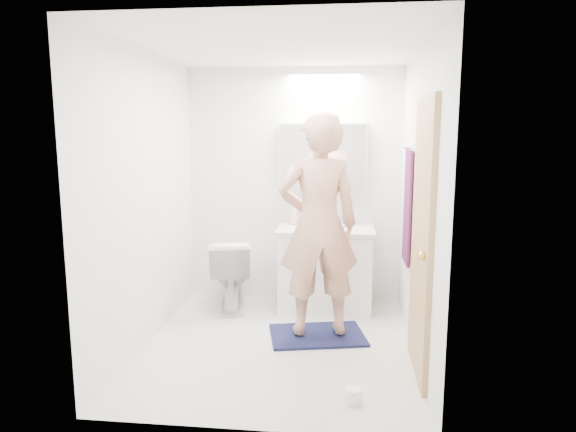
# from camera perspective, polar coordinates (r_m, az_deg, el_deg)

# --- Properties ---
(floor) EXTENTS (2.50, 2.50, 0.00)m
(floor) POSITION_cam_1_polar(r_m,az_deg,el_deg) (4.41, -1.04, -14.13)
(floor) COLOR silver
(floor) RESTS_ON ground
(ceiling) EXTENTS (2.50, 2.50, 0.00)m
(ceiling) POSITION_cam_1_polar(r_m,az_deg,el_deg) (4.09, -1.15, 18.41)
(ceiling) COLOR white
(ceiling) RESTS_ON floor
(wall_back) EXTENTS (2.50, 0.00, 2.50)m
(wall_back) POSITION_cam_1_polar(r_m,az_deg,el_deg) (5.31, 0.67, 3.36)
(wall_back) COLOR white
(wall_back) RESTS_ON floor
(wall_front) EXTENTS (2.50, 0.00, 2.50)m
(wall_front) POSITION_cam_1_polar(r_m,az_deg,el_deg) (2.86, -4.36, -1.89)
(wall_front) COLOR white
(wall_front) RESTS_ON floor
(wall_left) EXTENTS (0.00, 2.50, 2.50)m
(wall_left) POSITION_cam_1_polar(r_m,az_deg,el_deg) (4.36, -15.58, 1.69)
(wall_left) COLOR white
(wall_left) RESTS_ON floor
(wall_right) EXTENTS (0.00, 2.50, 2.50)m
(wall_right) POSITION_cam_1_polar(r_m,az_deg,el_deg) (4.08, 14.40, 1.24)
(wall_right) COLOR white
(wall_right) RESTS_ON floor
(vanity_cabinet) EXTENTS (0.90, 0.55, 0.78)m
(vanity_cabinet) POSITION_cam_1_polar(r_m,az_deg,el_deg) (5.16, 4.18, -6.02)
(vanity_cabinet) COLOR white
(vanity_cabinet) RESTS_ON floor
(countertop) EXTENTS (0.95, 0.58, 0.04)m
(countertop) POSITION_cam_1_polar(r_m,az_deg,el_deg) (5.07, 4.24, -1.54)
(countertop) COLOR white
(countertop) RESTS_ON vanity_cabinet
(sink_basin) EXTENTS (0.36, 0.36, 0.03)m
(sink_basin) POSITION_cam_1_polar(r_m,az_deg,el_deg) (5.09, 4.26, -1.09)
(sink_basin) COLOR silver
(sink_basin) RESTS_ON countertop
(faucet) EXTENTS (0.02, 0.02, 0.16)m
(faucet) POSITION_cam_1_polar(r_m,az_deg,el_deg) (5.26, 4.35, -0.02)
(faucet) COLOR silver
(faucet) RESTS_ON countertop
(medicine_cabinet) EXTENTS (0.88, 0.14, 0.70)m
(medicine_cabinet) POSITION_cam_1_polar(r_m,az_deg,el_deg) (5.19, 3.91, 6.52)
(medicine_cabinet) COLOR white
(medicine_cabinet) RESTS_ON wall_back
(mirror_panel) EXTENTS (0.84, 0.01, 0.66)m
(mirror_panel) POSITION_cam_1_polar(r_m,az_deg,el_deg) (5.12, 3.87, 6.48)
(mirror_panel) COLOR silver
(mirror_panel) RESTS_ON medicine_cabinet
(toilet) EXTENTS (0.53, 0.77, 0.72)m
(toilet) POSITION_cam_1_polar(r_m,az_deg,el_deg) (5.18, -6.35, -6.35)
(toilet) COLOR white
(toilet) RESTS_ON floor
(bath_rug) EXTENTS (0.90, 0.71, 0.02)m
(bath_rug) POSITION_cam_1_polar(r_m,az_deg,el_deg) (4.57, 3.28, -13.10)
(bath_rug) COLOR #111B38
(bath_rug) RESTS_ON floor
(person) EXTENTS (0.76, 0.58, 1.87)m
(person) POSITION_cam_1_polar(r_m,az_deg,el_deg) (4.29, 3.40, -1.04)
(person) COLOR tan
(person) RESTS_ON bath_rug
(door) EXTENTS (0.04, 0.80, 2.00)m
(door) POSITION_cam_1_polar(r_m,az_deg,el_deg) (3.77, 14.69, -2.51)
(door) COLOR #A87F54
(door) RESTS_ON wall_right
(door_knob) EXTENTS (0.06, 0.06, 0.06)m
(door_knob) POSITION_cam_1_polar(r_m,az_deg,el_deg) (3.49, 14.70, -4.32)
(door_knob) COLOR gold
(door_knob) RESTS_ON door
(towel) EXTENTS (0.02, 0.42, 1.00)m
(towel) POSITION_cam_1_polar(r_m,az_deg,el_deg) (4.64, 13.16, 0.98)
(towel) COLOR black
(towel) RESTS_ON wall_right
(towel_hook) EXTENTS (0.07, 0.02, 0.02)m
(towel_hook) POSITION_cam_1_polar(r_m,az_deg,el_deg) (4.59, 13.24, 7.42)
(towel_hook) COLOR silver
(towel_hook) RESTS_ON wall_right
(soap_bottle_a) EXTENTS (0.11, 0.11, 0.23)m
(soap_bottle_a) POSITION_cam_1_polar(r_m,az_deg,el_deg) (5.21, 0.63, 0.28)
(soap_bottle_a) COLOR beige
(soap_bottle_a) RESTS_ON countertop
(soap_bottle_b) EXTENTS (0.12, 0.12, 0.18)m
(soap_bottle_b) POSITION_cam_1_polar(r_m,az_deg,el_deg) (5.23, 2.85, 0.04)
(soap_bottle_b) COLOR #62ABD2
(soap_bottle_b) RESTS_ON countertop
(toothbrush_cup) EXTENTS (0.10, 0.10, 0.09)m
(toothbrush_cup) POSITION_cam_1_polar(r_m,az_deg,el_deg) (5.21, 6.51, -0.55)
(toothbrush_cup) COLOR #3956AC
(toothbrush_cup) RESTS_ON countertop
(toilet_paper_roll) EXTENTS (0.11, 0.11, 0.10)m
(toilet_paper_roll) POSITION_cam_1_polar(r_m,az_deg,el_deg) (3.57, 7.24, -19.23)
(toilet_paper_roll) COLOR white
(toilet_paper_roll) RESTS_ON floor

